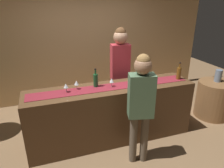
% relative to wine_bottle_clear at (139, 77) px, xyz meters
% --- Properties ---
extents(ground_plane, '(10.00, 10.00, 0.00)m').
position_rel_wine_bottle_clear_xyz_m(ground_plane, '(-0.47, -0.01, -1.07)').
color(ground_plane, brown).
extents(back_wall, '(6.00, 0.12, 2.90)m').
position_rel_wine_bottle_clear_xyz_m(back_wall, '(-0.47, 1.89, 0.38)').
color(back_wall, tan).
rests_on(back_wall, ground).
extents(bar_counter, '(2.72, 0.60, 0.96)m').
position_rel_wine_bottle_clear_xyz_m(bar_counter, '(-0.47, -0.01, -0.59)').
color(bar_counter, '#543821').
rests_on(bar_counter, ground).
extents(counter_runner_cloth, '(2.58, 0.28, 0.01)m').
position_rel_wine_bottle_clear_xyz_m(counter_runner_cloth, '(-0.47, -0.01, -0.11)').
color(counter_runner_cloth, maroon).
rests_on(counter_runner_cloth, bar_counter).
extents(wine_bottle_clear, '(0.07, 0.07, 0.30)m').
position_rel_wine_bottle_clear_xyz_m(wine_bottle_clear, '(0.00, 0.00, 0.00)').
color(wine_bottle_clear, '#B2C6C1').
rests_on(wine_bottle_clear, bar_counter).
extents(wine_bottle_amber, '(0.07, 0.07, 0.30)m').
position_rel_wine_bottle_clear_xyz_m(wine_bottle_amber, '(0.73, -0.05, 0.00)').
color(wine_bottle_amber, brown).
rests_on(wine_bottle_amber, bar_counter).
extents(wine_bottle_green, '(0.07, 0.07, 0.30)m').
position_rel_wine_bottle_clear_xyz_m(wine_bottle_green, '(-0.71, 0.08, 0.00)').
color(wine_bottle_green, '#194723').
rests_on(wine_bottle_green, bar_counter).
extents(wine_glass_near_customer, '(0.07, 0.07, 0.14)m').
position_rel_wine_bottle_clear_xyz_m(wine_glass_near_customer, '(-0.46, -0.00, -0.01)').
color(wine_glass_near_customer, silver).
rests_on(wine_glass_near_customer, bar_counter).
extents(wine_glass_mid_counter, '(0.07, 0.07, 0.14)m').
position_rel_wine_bottle_clear_xyz_m(wine_glass_mid_counter, '(-1.01, 0.07, -0.01)').
color(wine_glass_mid_counter, silver).
rests_on(wine_glass_mid_counter, bar_counter).
extents(wine_glass_far_end, '(0.07, 0.07, 0.14)m').
position_rel_wine_bottle_clear_xyz_m(wine_glass_far_end, '(-1.18, 0.01, -0.01)').
color(wine_glass_far_end, silver).
rests_on(wine_glass_far_end, bar_counter).
extents(bartender, '(0.36, 0.25, 1.81)m').
position_rel_wine_bottle_clear_xyz_m(bartender, '(-0.11, 0.57, 0.06)').
color(bartender, '#26262B').
rests_on(bartender, ground).
extents(customer_sipping, '(0.38, 0.28, 1.63)m').
position_rel_wine_bottle_clear_xyz_m(customer_sipping, '(-0.28, -0.65, -0.08)').
color(customer_sipping, brown).
rests_on(customer_sipping, ground).
extents(round_side_table, '(0.68, 0.68, 0.74)m').
position_rel_wine_bottle_clear_xyz_m(round_side_table, '(1.73, 0.04, -0.70)').
color(round_side_table, brown).
rests_on(round_side_table, ground).
extents(vase_on_side_table, '(0.13, 0.13, 0.24)m').
position_rel_wine_bottle_clear_xyz_m(vase_on_side_table, '(1.78, 0.08, -0.21)').
color(vase_on_side_table, slate).
rests_on(vase_on_side_table, round_side_table).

